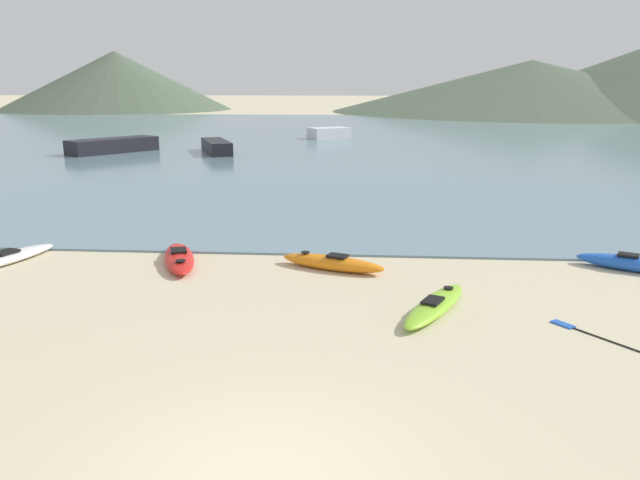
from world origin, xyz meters
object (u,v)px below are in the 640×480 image
object	(u,v)px
kayak_on_sand_6	(333,263)
moored_boat_1	(216,147)
kayak_on_sand_0	(179,258)
kayak_on_sand_2	(1,259)
loose_paddle	(622,345)
kayak_on_sand_4	(435,305)
moored_boat_2	(329,133)
kayak_on_sand_1	(633,264)
moored_boat_0	(113,145)

from	to	relation	value
kayak_on_sand_6	moored_boat_1	world-z (taller)	moored_boat_1
kayak_on_sand_0	kayak_on_sand_2	size ratio (longest dim) A/B	0.90
kayak_on_sand_0	loose_paddle	bearing A→B (deg)	-25.69
kayak_on_sand_4	moored_boat_1	bearing A→B (deg)	111.82
kayak_on_sand_0	moored_boat_2	bearing A→B (deg)	87.29
loose_paddle	kayak_on_sand_2	bearing A→B (deg)	163.64
kayak_on_sand_1	moored_boat_0	xyz separation A→B (m)	(-22.57, 23.81, 0.32)
kayak_on_sand_1	moored_boat_2	bearing A→B (deg)	105.18
moored_boat_1	kayak_on_sand_1	bearing A→B (deg)	-56.42
kayak_on_sand_1	moored_boat_0	distance (m)	32.81
kayak_on_sand_4	moored_boat_0	xyz separation A→B (m)	(-17.50, 26.94, 0.38)
kayak_on_sand_2	moored_boat_0	world-z (taller)	moored_boat_0
kayak_on_sand_1	kayak_on_sand_4	distance (m)	5.96
kayak_on_sand_0	kayak_on_sand_4	size ratio (longest dim) A/B	1.02
kayak_on_sand_2	kayak_on_sand_0	bearing A→B (deg)	5.29
kayak_on_sand_0	moored_boat_1	world-z (taller)	moored_boat_1
kayak_on_sand_2	moored_boat_0	bearing A→B (deg)	106.00
kayak_on_sand_0	kayak_on_sand_6	size ratio (longest dim) A/B	1.08
kayak_on_sand_0	loose_paddle	size ratio (longest dim) A/B	1.28
kayak_on_sand_0	moored_boat_1	size ratio (longest dim) A/B	0.60
kayak_on_sand_0	kayak_on_sand_2	world-z (taller)	kayak_on_sand_0
kayak_on_sand_0	kayak_on_sand_1	size ratio (longest dim) A/B	1.13
kayak_on_sand_1	moored_boat_1	world-z (taller)	moored_boat_1
kayak_on_sand_0	loose_paddle	world-z (taller)	kayak_on_sand_0
kayak_on_sand_2	kayak_on_sand_4	bearing A→B (deg)	-13.48
kayak_on_sand_6	moored_boat_0	bearing A→B (deg)	122.28
moored_boat_0	moored_boat_1	size ratio (longest dim) A/B	1.15
kayak_on_sand_6	moored_boat_0	distance (m)	28.67
moored_boat_1	moored_boat_2	world-z (taller)	moored_boat_2
moored_boat_0	kayak_on_sand_4	bearing A→B (deg)	-56.99
kayak_on_sand_1	moored_boat_2	size ratio (longest dim) A/B	0.73
kayak_on_sand_0	moored_boat_0	xyz separation A→B (m)	(-11.43, 24.01, 0.36)
moored_boat_1	moored_boat_2	size ratio (longest dim) A/B	1.37
kayak_on_sand_6	kayak_on_sand_1	bearing A→B (deg)	3.38
kayak_on_sand_2	moored_boat_1	bearing A→B (deg)	90.86
kayak_on_sand_0	kayak_on_sand_6	bearing A→B (deg)	-3.31
kayak_on_sand_4	kayak_on_sand_1	bearing A→B (deg)	31.69
kayak_on_sand_6	moored_boat_0	xyz separation A→B (m)	(-15.31, 24.24, 0.33)
kayak_on_sand_1	kayak_on_sand_2	distance (m)	15.58
kayak_on_sand_6	kayak_on_sand_4	bearing A→B (deg)	-50.97
moored_boat_1	moored_boat_0	bearing A→B (deg)	-178.25
moored_boat_1	kayak_on_sand_2	bearing A→B (deg)	-89.14
kayak_on_sand_6	kayak_on_sand_0	bearing A→B (deg)	176.69
moored_boat_1	loose_paddle	size ratio (longest dim) A/B	2.13
loose_paddle	moored_boat_0	bearing A→B (deg)	125.90
kayak_on_sand_1	loose_paddle	size ratio (longest dim) A/B	1.13
kayak_on_sand_0	kayak_on_sand_2	bearing A→B (deg)	-174.71
kayak_on_sand_6	moored_boat_2	size ratio (longest dim) A/B	0.76
kayak_on_sand_6	moored_boat_0	world-z (taller)	moored_boat_0
kayak_on_sand_2	loose_paddle	world-z (taller)	kayak_on_sand_2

